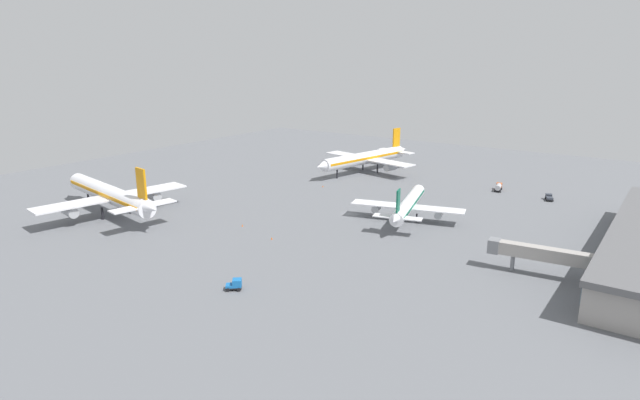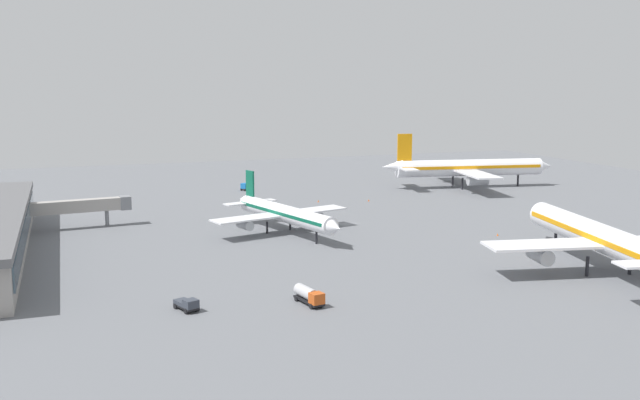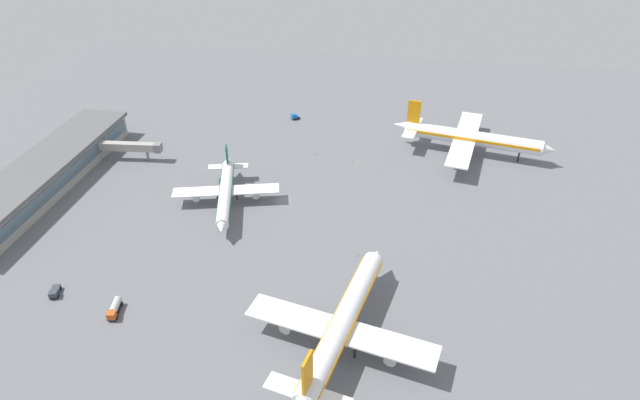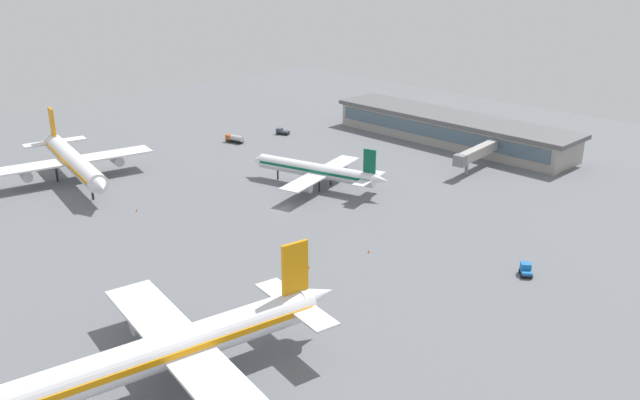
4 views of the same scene
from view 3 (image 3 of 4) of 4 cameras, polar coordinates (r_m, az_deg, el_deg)
ground at (r=169.66m, az=-3.88°, el=0.03°), size 288.00×288.00×0.00m
terminal_building at (r=195.10m, az=-27.25°, el=2.38°), size 83.41×17.71×8.79m
airplane_at_gate at (r=199.97m, az=15.61°, el=6.37°), size 45.95×56.68×17.31m
airplane_taxiing at (r=167.33m, az=-9.95°, el=0.87°), size 40.31×32.92×12.46m
airplane_distant at (r=120.55m, az=2.41°, el=-12.91°), size 53.47×43.45×16.38m
baggage_tug at (r=221.53m, az=-2.71°, el=8.82°), size 3.61×3.75×2.30m
pushback_tractor at (r=149.97m, az=-26.28°, el=-8.70°), size 4.79×3.41×1.90m
fuel_truck at (r=138.94m, az=-20.91°, el=-10.68°), size 6.55×3.17×2.50m
jet_bridge at (r=200.46m, az=-19.52°, el=5.34°), size 5.29×24.02×6.74m
safety_cone_near_gate at (r=147.00m, az=3.98°, el=-5.84°), size 0.44×0.44×0.60m
safety_cone_mid_apron at (r=194.80m, az=-0.48°, el=4.94°), size 0.44×0.44×0.60m
safety_cone_far_side at (r=189.93m, az=3.42°, el=4.07°), size 0.44×0.44×0.60m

